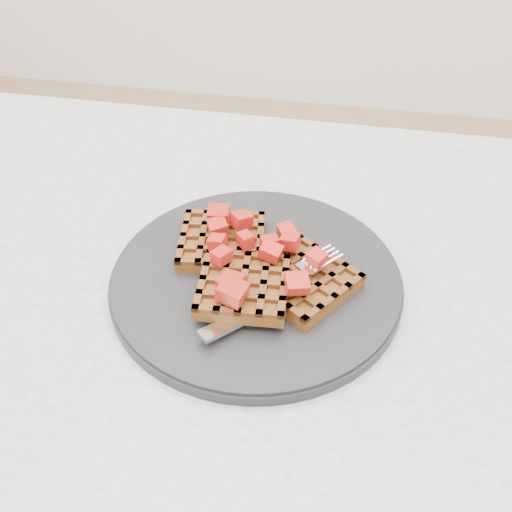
{
  "coord_description": "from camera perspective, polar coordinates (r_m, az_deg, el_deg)",
  "views": [
    {
      "loc": [
        -0.0,
        -0.41,
        1.18
      ],
      "look_at": [
        -0.09,
        0.02,
        0.79
      ],
      "focal_mm": 40.0,
      "sensor_mm": 36.0,
      "label": 1
    }
  ],
  "objects": [
    {
      "name": "table",
      "position": [
        0.68,
        6.99,
        -11.97
      ],
      "size": [
        1.2,
        0.8,
        0.75
      ],
      "color": "silver",
      "rests_on": "ground"
    },
    {
      "name": "plate",
      "position": [
        0.61,
        0.0,
        -2.27
      ],
      "size": [
        0.31,
        0.31,
        0.02
      ],
      "primitive_type": "cylinder",
      "color": "black",
      "rests_on": "table"
    },
    {
      "name": "waffles",
      "position": [
        0.59,
        -0.05,
        -1.17
      ],
      "size": [
        0.21,
        0.17,
        0.03
      ],
      "color": "brown",
      "rests_on": "plate"
    },
    {
      "name": "strawberry_pile",
      "position": [
        0.58,
        0.0,
        1.05
      ],
      "size": [
        0.15,
        0.15,
        0.02
      ],
      "primitive_type": null,
      "color": "#910D09",
      "rests_on": "waffles"
    },
    {
      "name": "fork",
      "position": [
        0.57,
        2.68,
        -3.88
      ],
      "size": [
        0.14,
        0.15,
        0.02
      ],
      "primitive_type": null,
      "rotation": [
        0.0,
        0.0,
        -0.72
      ],
      "color": "silver",
      "rests_on": "plate"
    }
  ]
}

